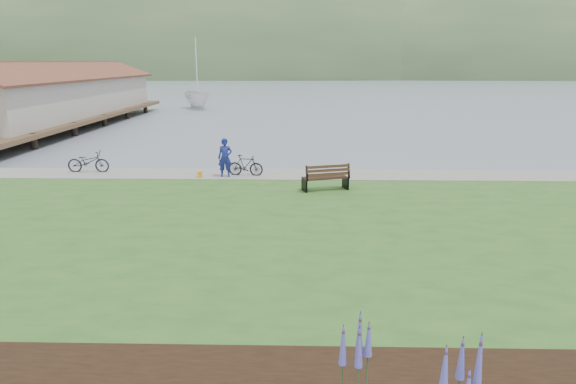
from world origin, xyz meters
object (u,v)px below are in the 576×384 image
(person, at_px, (225,155))
(park_bench, at_px, (326,177))
(bicycle_a, at_px, (88,162))
(sailboat, at_px, (198,109))

(person, bearing_deg, park_bench, -27.47)
(park_bench, distance_m, person, 4.94)
(person, xyz_separation_m, bicycle_a, (-6.48, 0.86, -0.52))
(sailboat, bearing_deg, park_bench, -103.11)
(sailboat, bearing_deg, person, -108.11)
(park_bench, relative_size, sailboat, 0.07)
(bicycle_a, height_order, sailboat, sailboat)
(bicycle_a, relative_size, sailboat, 0.07)
(person, distance_m, sailboat, 39.44)
(bicycle_a, bearing_deg, park_bench, -107.12)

